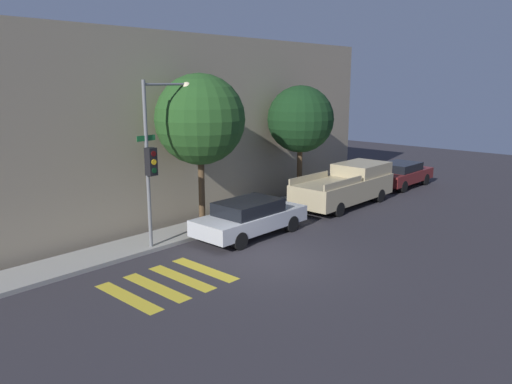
{
  "coord_description": "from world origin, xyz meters",
  "views": [
    {
      "loc": [
        -11.41,
        -9.97,
        5.59
      ],
      "look_at": [
        1.76,
        2.1,
        1.6
      ],
      "focal_mm": 35.0,
      "sensor_mm": 36.0,
      "label": 1
    }
  ],
  "objects_px": {
    "sedan_middle": "(401,174)",
    "traffic_light_pole": "(158,143)",
    "tree_near_corner": "(200,120)",
    "pickup_truck": "(347,185)",
    "tree_midblock": "(301,119)",
    "sedan_near_corner": "(250,217)"
  },
  "relations": [
    {
      "from": "sedan_middle",
      "to": "tree_near_corner",
      "type": "height_order",
      "value": "tree_near_corner"
    },
    {
      "from": "tree_near_corner",
      "to": "tree_midblock",
      "type": "height_order",
      "value": "tree_near_corner"
    },
    {
      "from": "traffic_light_pole",
      "to": "tree_midblock",
      "type": "bearing_deg",
      "value": 3.24
    },
    {
      "from": "traffic_light_pole",
      "to": "tree_midblock",
      "type": "xyz_separation_m",
      "value": [
        8.22,
        0.47,
        0.3
      ]
    },
    {
      "from": "tree_near_corner",
      "to": "sedan_middle",
      "type": "bearing_deg",
      "value": -7.81
    },
    {
      "from": "sedan_middle",
      "to": "tree_near_corner",
      "type": "bearing_deg",
      "value": 172.19
    },
    {
      "from": "sedan_near_corner",
      "to": "sedan_middle",
      "type": "xyz_separation_m",
      "value": [
        11.88,
        0.0,
        -0.02
      ]
    },
    {
      "from": "traffic_light_pole",
      "to": "pickup_truck",
      "type": "relative_size",
      "value": 1.0
    },
    {
      "from": "sedan_near_corner",
      "to": "tree_near_corner",
      "type": "bearing_deg",
      "value": 114.5
    },
    {
      "from": "sedan_middle",
      "to": "tree_midblock",
      "type": "height_order",
      "value": "tree_midblock"
    },
    {
      "from": "traffic_light_pole",
      "to": "pickup_truck",
      "type": "xyz_separation_m",
      "value": [
        9.51,
        -1.27,
        -2.68
      ]
    },
    {
      "from": "traffic_light_pole",
      "to": "tree_near_corner",
      "type": "bearing_deg",
      "value": 11.77
    },
    {
      "from": "pickup_truck",
      "to": "traffic_light_pole",
      "type": "bearing_deg",
      "value": 172.39
    },
    {
      "from": "sedan_middle",
      "to": "tree_near_corner",
      "type": "xyz_separation_m",
      "value": [
        -12.67,
        1.74,
        3.51
      ]
    },
    {
      "from": "sedan_middle",
      "to": "traffic_light_pole",
      "type": "bearing_deg",
      "value": 175.12
    },
    {
      "from": "pickup_truck",
      "to": "sedan_middle",
      "type": "xyz_separation_m",
      "value": [
        5.39,
        0.0,
        -0.21
      ]
    },
    {
      "from": "tree_near_corner",
      "to": "traffic_light_pole",
      "type": "bearing_deg",
      "value": -168.23
    },
    {
      "from": "traffic_light_pole",
      "to": "tree_near_corner",
      "type": "height_order",
      "value": "tree_near_corner"
    },
    {
      "from": "sedan_middle",
      "to": "sedan_near_corner",
      "type": "bearing_deg",
      "value": 180.0
    },
    {
      "from": "tree_midblock",
      "to": "tree_near_corner",
      "type": "bearing_deg",
      "value": -180.0
    },
    {
      "from": "sedan_near_corner",
      "to": "tree_midblock",
      "type": "xyz_separation_m",
      "value": [
        5.19,
        1.74,
        3.18
      ]
    },
    {
      "from": "pickup_truck",
      "to": "tree_midblock",
      "type": "xyz_separation_m",
      "value": [
        -1.3,
        1.74,
        2.98
      ]
    }
  ]
}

